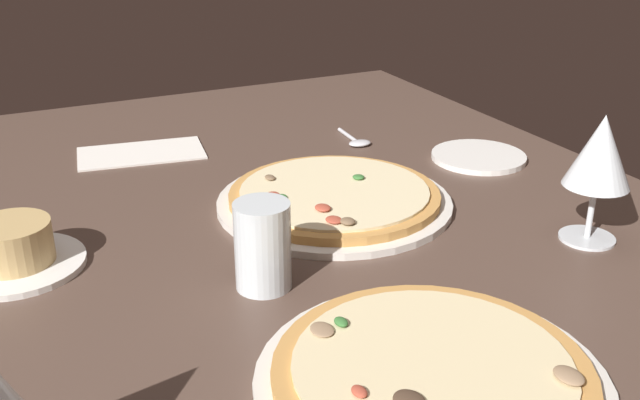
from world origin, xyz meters
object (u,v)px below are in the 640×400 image
pizza_main (334,198)px  spoon (357,141)px  side_plate (479,157)px  wine_glass_far (600,155)px  water_glass (263,250)px  paper_menu (141,153)px  ramekin_on_saucer (14,250)px  pizza_side (432,375)px

pizza_main → spoon: pizza_main is taller
pizza_main → side_plate: size_ratio=2.14×
wine_glass_far → water_glass: bearing=80.5°
side_plate → paper_menu: bearing=61.6°
ramekin_on_saucer → spoon: bearing=-69.3°
pizza_main → pizza_side: (-40.29, 10.44, -0.01)cm
pizza_main → pizza_side: bearing=165.5°
ramekin_on_saucer → water_glass: size_ratio=1.59×
side_plate → pizza_main: bearing=102.5°
ramekin_on_saucer → wine_glass_far: (-24.07, -67.07, 9.27)cm
water_glass → side_plate: (23.33, -47.68, -4.18)cm
water_glass → spoon: size_ratio=0.99×
paper_menu → ramekin_on_saucer: bearing=154.0°
pizza_main → pizza_side: same height
ramekin_on_saucer → water_glass: bearing=-124.2°
pizza_side → paper_menu: 74.58cm
pizza_side → ramekin_on_saucer: ramekin_on_saucer is taller
water_glass → side_plate: 53.25cm
ramekin_on_saucer → side_plate: (6.32, -72.75, -1.90)cm
wine_glass_far → ramekin_on_saucer: bearing=70.3°
paper_menu → pizza_main: bearing=-141.3°
ramekin_on_saucer → wine_glass_far: bearing=-109.7°
pizza_main → pizza_side: 41.62cm
ramekin_on_saucer → water_glass: water_glass is taller
pizza_main → ramekin_on_saucer: size_ratio=2.05×
ramekin_on_saucer → wine_glass_far: wine_glass_far is taller
pizza_side → wine_glass_far: wine_glass_far is taller
paper_menu → spoon: size_ratio=1.99×
water_glass → spoon: water_glass is taller
wine_glass_far → side_plate: (30.39, -5.69, -11.17)cm
side_plate → spoon: bearing=42.6°
pizza_main → side_plate: (6.70, -30.28, -0.76)cm
pizza_side → side_plate: (47.00, -40.72, -0.75)cm
ramekin_on_saucer → side_plate: 73.05cm
ramekin_on_saucer → paper_menu: size_ratio=0.79×
side_plate → pizza_side: bearing=139.1°
water_glass → paper_menu: bearing=2.5°
wine_glass_far → side_plate: 32.88cm
wine_glass_far → pizza_side: bearing=115.4°
pizza_main → water_glass: (-16.63, 17.40, 3.42)cm
wine_glass_far → pizza_main: bearing=46.1°
pizza_main → wine_glass_far: 35.70cm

